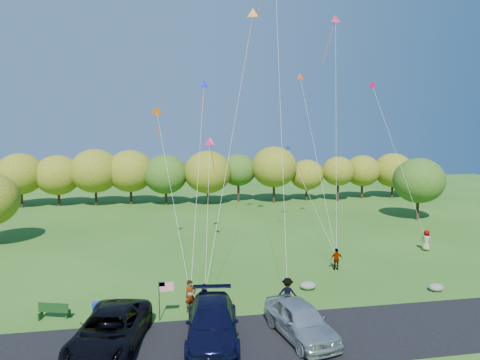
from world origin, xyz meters
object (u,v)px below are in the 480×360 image
object	(u,v)px
flyer_a	(190,296)
flyer_e	(426,240)
park_bench	(54,310)
flyer_b	(205,298)
flyer_c	(287,293)
flyer_d	(336,259)
minivan_dark	(110,331)
minivan_silver	(301,320)
trash_barrel	(97,309)
minivan_navy	(212,323)

from	to	relation	value
flyer_a	flyer_e	bearing A→B (deg)	0.32
park_bench	flyer_b	bearing A→B (deg)	14.21
flyer_b	flyer_c	distance (m)	4.96
flyer_a	flyer_d	bearing A→B (deg)	3.17
minivan_dark	flyer_a	world-z (taller)	flyer_a
minivan_silver	park_bench	distance (m)	13.85
flyer_c	trash_barrel	xyz separation A→B (m)	(-11.15, 0.84, -0.53)
flyer_a	trash_barrel	bearing A→B (deg)	153.34
park_bench	flyer_a	bearing A→B (deg)	15.00
minivan_dark	flyer_a	xyz separation A→B (m)	(4.15, 3.78, -0.02)
minivan_dark	flyer_a	distance (m)	5.61
flyer_a	flyer_c	world-z (taller)	flyer_a
flyer_a	trash_barrel	xyz separation A→B (m)	(-5.37, 0.33, -0.55)
flyer_b	flyer_a	bearing A→B (deg)	-171.70
minivan_silver	trash_barrel	size ratio (longest dim) A/B	6.74
minivan_dark	minivan_silver	bearing A→B (deg)	7.01
trash_barrel	minivan_navy	bearing A→B (deg)	-33.69
flyer_b	flyer_c	xyz separation A→B (m)	(4.95, -0.36, 0.09)
minivan_silver	minivan_navy	bearing A→B (deg)	163.29
flyer_b	flyer_d	world-z (taller)	flyer_d
flyer_b	flyer_d	bearing A→B (deg)	47.05
flyer_b	flyer_e	bearing A→B (deg)	43.00
minivan_navy	flyer_d	xyz separation A→B (m)	(10.66, 9.52, -0.14)
minivan_navy	flyer_c	distance (m)	5.94
minivan_navy	minivan_silver	bearing A→B (deg)	0.39
flyer_b	flyer_d	size ratio (longest dim) A/B	0.99
flyer_d	park_bench	size ratio (longest dim) A/B	0.97
flyer_d	flyer_e	size ratio (longest dim) A/B	0.91
flyer_e	minivan_dark	bearing A→B (deg)	84.71
minivan_dark	flyer_e	size ratio (longest dim) A/B	3.53
flyer_e	trash_barrel	world-z (taller)	flyer_e
minivan_dark	flyer_b	bearing A→B (deg)	46.13
flyer_c	flyer_a	bearing A→B (deg)	15.58
flyer_d	park_bench	xyz separation A→B (m)	(-19.22, -5.41, -0.31)
minivan_silver	flyer_b	bearing A→B (deg)	126.79
flyer_c	flyer_d	bearing A→B (deg)	-112.18
flyer_d	flyer_e	xyz separation A→B (m)	(10.01, 3.65, 0.09)
park_bench	trash_barrel	size ratio (longest dim) A/B	2.19
flyer_a	flyer_e	distance (m)	23.47
minivan_navy	trash_barrel	size ratio (longest dim) A/B	7.97
flyer_e	trash_barrel	size ratio (longest dim) A/B	2.34
flyer_e	flyer_a	bearing A→B (deg)	81.10
minivan_silver	flyer_d	distance (m)	11.73
minivan_navy	trash_barrel	world-z (taller)	minivan_navy
flyer_c	flyer_e	bearing A→B (deg)	-127.40
minivan_navy	park_bench	distance (m)	9.51
minivan_navy	flyer_c	world-z (taller)	minivan_navy
flyer_b	flyer_d	xyz separation A→B (m)	(10.68, 5.84, 0.00)
minivan_navy	minivan_silver	world-z (taller)	minivan_navy
flyer_a	park_bench	distance (m)	7.72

